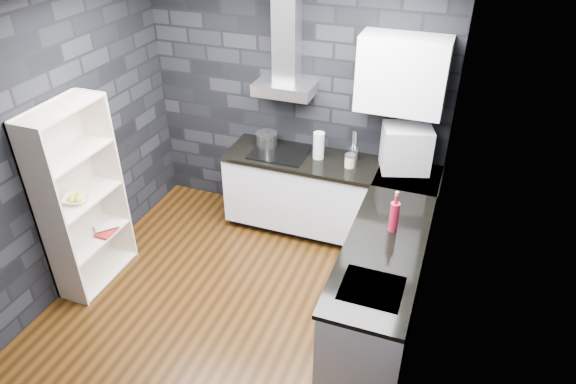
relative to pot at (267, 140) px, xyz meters
The scene contains 27 objects.
ground 1.72m from the pot, 80.29° to the right, with size 3.20×3.20×0.00m, color #3B210B.
wall_back 0.50m from the pot, 44.73° to the left, with size 3.20×0.05×2.70m, color black.
wall_front 3.05m from the pot, 85.49° to the right, with size 3.20×0.05×2.70m, color black.
wall_left 2.00m from the pot, 134.95° to the right, with size 0.05×3.20×2.70m, color black.
wall_right 2.35m from the pot, 36.72° to the right, with size 0.05×3.20×2.70m, color black.
toekick_back 1.19m from the pot, ahead, with size 2.18×0.50×0.10m, color black.
toekick_right 2.24m from the pot, 39.26° to the right, with size 0.50×1.78×0.10m, color black.
counter_back_cab 0.89m from the pot, ahead, with size 2.20×0.60×0.76m, color silver.
counter_right_cab 2.07m from the pot, 39.98° to the right, with size 0.60×1.80×0.76m, color silver.
counter_back_top 0.75m from the pot, ahead, with size 2.20×0.62×0.04m, color black.
counter_right_top 2.00m from the pot, 40.17° to the right, with size 0.62×1.80×0.04m, color black.
counter_corner_top 1.54m from the pot, ahead, with size 0.62×0.62×0.04m, color black.
hood_body 0.61m from the pot, 12.18° to the left, with size 0.60×0.34×0.12m, color #ACACB0.
hood_chimney 1.11m from the pot, 30.49° to the left, with size 0.24×0.20×0.90m, color #ACACB0.
upper_cabinet 1.60m from the pot, ahead, with size 0.80×0.35×0.70m, color silver.
cooktop 0.22m from the pot, 25.48° to the right, with size 0.58×0.50×0.01m, color black.
sink_rim 2.36m from the pot, 49.33° to the right, with size 0.44×0.40×0.01m, color #ACACB0.
pot is the anchor object (origin of this frame).
glass_vase 0.60m from the pot, ahead, with size 0.12×0.12×0.28m, color silver.
storage_jar 0.96m from the pot, ahead, with size 0.10×0.10×0.12m, color tan.
utensil_crock 0.94m from the pot, ahead, with size 0.10×0.10×0.13m, color silver.
appliance_garage 1.47m from the pot, ahead, with size 0.46×0.35×0.46m, color #AFB0B7.
red_bottle 1.87m from the pot, 34.07° to the right, with size 0.08×0.08×0.26m, color maroon.
bookshelf 1.95m from the pot, 127.28° to the right, with size 0.34×0.80×1.80m, color beige.
fruit_bowl 1.99m from the pot, 126.38° to the right, with size 0.23×0.23×0.06m, color white.
book_red 1.89m from the pot, 129.12° to the right, with size 0.15×0.02×0.21m, color maroon.
book_second 1.83m from the pot, 131.56° to the right, with size 0.15×0.02×0.20m, color #B2B2B2.
Camera 1 is at (1.68, -3.17, 3.43)m, focal length 32.00 mm.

